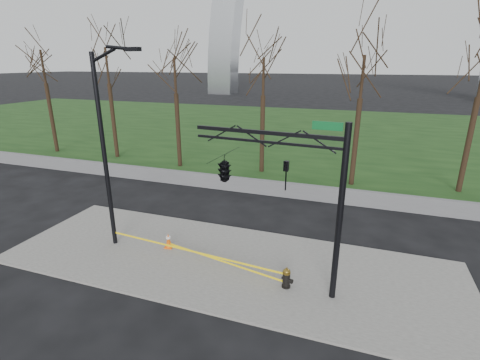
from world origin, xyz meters
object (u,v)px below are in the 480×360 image
(traffic_cone, at_px, (168,240))
(traffic_signal_mast, at_px, (245,171))
(fire_hydrant, at_px, (287,278))
(street_light, at_px, (107,140))

(traffic_cone, height_order, traffic_signal_mast, traffic_signal_mast)
(fire_hydrant, height_order, traffic_cone, fire_hydrant)
(fire_hydrant, height_order, street_light, street_light)
(traffic_cone, height_order, street_light, street_light)
(street_light, distance_m, traffic_signal_mast, 5.93)
(street_light, relative_size, traffic_signal_mast, 1.37)
(traffic_cone, relative_size, traffic_signal_mast, 0.11)
(fire_hydrant, xyz_separation_m, traffic_signal_mast, (-1.65, 0.28, 3.69))
(traffic_cone, xyz_separation_m, traffic_signal_mast, (3.69, -0.84, 3.72))
(traffic_signal_mast, bearing_deg, traffic_cone, 172.18)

